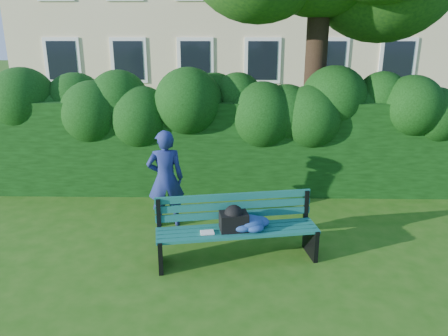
{
  "coord_description": "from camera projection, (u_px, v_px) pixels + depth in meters",
  "views": [
    {
      "loc": [
        0.12,
        -6.06,
        3.08
      ],
      "look_at": [
        0.0,
        0.6,
        0.95
      ],
      "focal_mm": 35.0,
      "sensor_mm": 36.0,
      "label": 1
    }
  ],
  "objects": [
    {
      "name": "ground",
      "position": [
        223.0,
        239.0,
        6.71
      ],
      "size": [
        80.0,
        80.0,
        0.0
      ],
      "primitive_type": "plane",
      "color": "#235910",
      "rests_on": "ground"
    },
    {
      "name": "park_bench",
      "position": [
        239.0,
        226.0,
        5.99
      ],
      "size": [
        2.27,
        0.93,
        0.89
      ],
      "rotation": [
        0.0,
        0.0,
        0.17
      ],
      "color": "#115546",
      "rests_on": "ground"
    },
    {
      "name": "hedge",
      "position": [
        226.0,
        146.0,
        8.54
      ],
      "size": [
        10.0,
        1.0,
        1.8
      ],
      "color": "black",
      "rests_on": "ground"
    },
    {
      "name": "man_reading",
      "position": [
        166.0,
        179.0,
        6.96
      ],
      "size": [
        0.64,
        0.48,
        1.59
      ],
      "primitive_type": "imported",
      "rotation": [
        0.0,
        0.0,
        3.33
      ],
      "color": "navy",
      "rests_on": "ground"
    }
  ]
}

